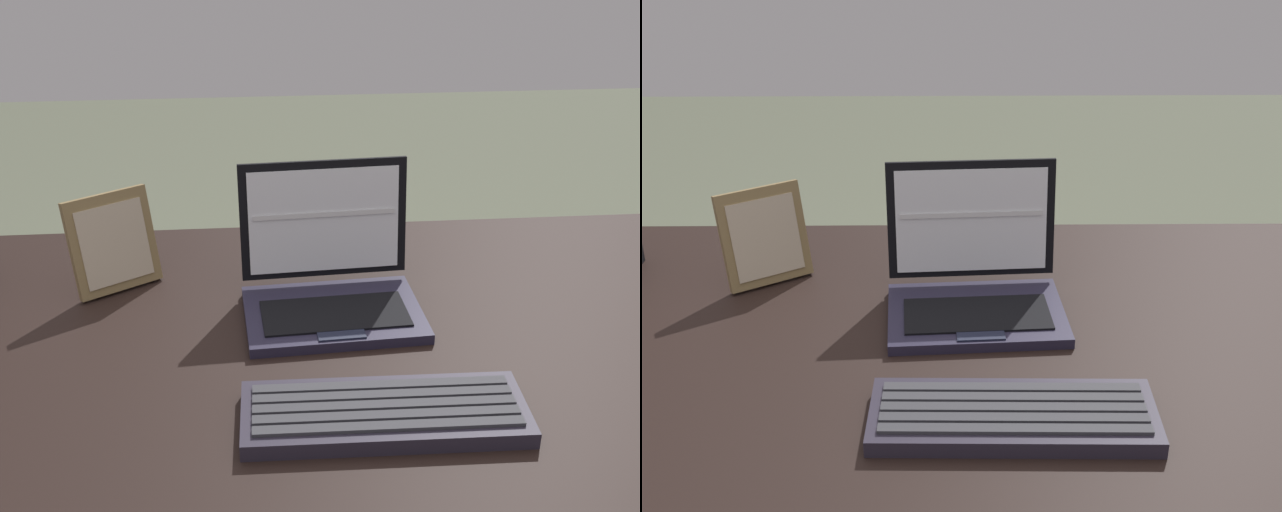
{
  "view_description": "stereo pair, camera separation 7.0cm",
  "coord_description": "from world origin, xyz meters",
  "views": [
    {
      "loc": [
        -0.16,
        -0.89,
        1.33
      ],
      "look_at": [
        -0.08,
        0.06,
        0.86
      ],
      "focal_mm": 45.75,
      "sensor_mm": 36.0,
      "label": 1
    },
    {
      "loc": [
        -0.09,
        -0.9,
        1.33
      ],
      "look_at": [
        -0.08,
        0.06,
        0.86
      ],
      "focal_mm": 45.75,
      "sensor_mm": 36.0,
      "label": 2
    }
  ],
  "objects": [
    {
      "name": "photo_frame",
      "position": [
        -0.37,
        0.2,
        0.82
      ],
      "size": [
        0.13,
        0.1,
        0.15
      ],
      "color": "olive",
      "rests_on": "desk"
    },
    {
      "name": "external_keyboard",
      "position": [
        -0.02,
        -0.15,
        0.76
      ],
      "size": [
        0.33,
        0.13,
        0.02
      ],
      "color": "#292432",
      "rests_on": "desk"
    },
    {
      "name": "desk",
      "position": [
        0.0,
        0.0,
        0.66
      ],
      "size": [
        1.65,
        0.8,
        0.75
      ],
      "color": "black",
      "rests_on": "ground"
    },
    {
      "name": "laptop_front",
      "position": [
        -0.06,
        0.11,
        0.79
      ],
      "size": [
        0.25,
        0.2,
        0.2
      ],
      "color": "#252237",
      "rests_on": "desk"
    }
  ]
}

